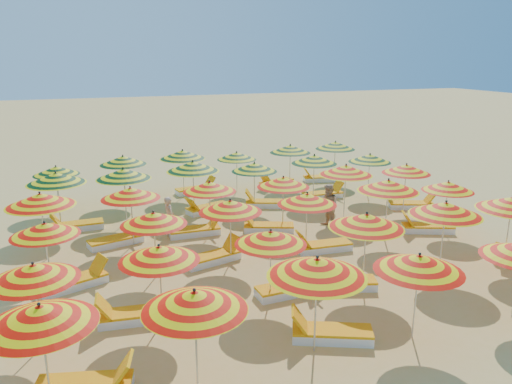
# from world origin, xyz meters

# --- Properties ---
(ground) EXTENTS (120.00, 120.00, 0.00)m
(ground) POSITION_xyz_m (0.00, 0.00, 0.00)
(ground) COLOR tan
(ground) RESTS_ON ground
(umbrella_0) EXTENTS (2.31, 2.31, 2.00)m
(umbrella_0) POSITION_xyz_m (-6.17, -5.98, 1.76)
(umbrella_0) COLOR silver
(umbrella_0) RESTS_ON ground
(umbrella_1) EXTENTS (1.99, 1.99, 2.01)m
(umbrella_1) POSITION_xyz_m (-3.66, -6.39, 1.77)
(umbrella_1) COLOR silver
(umbrella_1) RESTS_ON ground
(umbrella_2) EXTENTS (2.46, 2.46, 2.12)m
(umbrella_2) POSITION_xyz_m (-1.12, -6.05, 1.87)
(umbrella_2) COLOR silver
(umbrella_2) RESTS_ON ground
(umbrella_3) EXTENTS (2.21, 2.21, 1.97)m
(umbrella_3) POSITION_xyz_m (1.10, -6.32, 1.74)
(umbrella_3) COLOR silver
(umbrella_3) RESTS_ON ground
(umbrella_6) EXTENTS (1.91, 1.91, 1.91)m
(umbrella_6) POSITION_xyz_m (-6.39, -3.93, 1.68)
(umbrella_6) COLOR silver
(umbrella_6) RESTS_ON ground
(umbrella_7) EXTENTS (2.35, 2.35, 1.91)m
(umbrella_7) POSITION_xyz_m (-3.86, -3.81, 1.68)
(umbrella_7) COLOR silver
(umbrella_7) RESTS_ON ground
(umbrella_8) EXTENTS (2.25, 2.25, 1.87)m
(umbrella_8) POSITION_xyz_m (-1.14, -3.65, 1.64)
(umbrella_8) COLOR silver
(umbrella_8) RESTS_ON ground
(umbrella_9) EXTENTS (2.50, 2.50, 2.06)m
(umbrella_9) POSITION_xyz_m (1.43, -3.79, 1.81)
(umbrella_9) COLOR silver
(umbrella_9) RESTS_ON ground
(umbrella_10) EXTENTS (2.43, 2.43, 2.09)m
(umbrella_10) POSITION_xyz_m (3.98, -3.72, 1.84)
(umbrella_10) COLOR silver
(umbrella_10) RESTS_ON ground
(umbrella_11) EXTENTS (2.38, 2.38, 2.08)m
(umbrella_11) POSITION_xyz_m (6.13, -3.92, 1.83)
(umbrella_11) COLOR silver
(umbrella_11) RESTS_ON ground
(umbrella_12) EXTENTS (2.21, 2.21, 1.84)m
(umbrella_12) POSITION_xyz_m (-6.30, -1.05, 1.62)
(umbrella_12) COLOR silver
(umbrella_12) RESTS_ON ground
(umbrella_13) EXTENTS (2.09, 2.09, 1.90)m
(umbrella_13) POSITION_xyz_m (-3.58, -1.30, 1.67)
(umbrella_13) COLOR silver
(umbrella_13) RESTS_ON ground
(umbrella_14) EXTENTS (1.93, 1.93, 1.94)m
(umbrella_14) POSITION_xyz_m (-1.35, -1.05, 1.71)
(umbrella_14) COLOR silver
(umbrella_14) RESTS_ON ground
(umbrella_15) EXTENTS (2.02, 2.02, 1.92)m
(umbrella_15) POSITION_xyz_m (1.07, -1.08, 1.69)
(umbrella_15) COLOR silver
(umbrella_15) RESTS_ON ground
(umbrella_16) EXTENTS (2.46, 2.46, 2.10)m
(umbrella_16) POSITION_xyz_m (3.96, -1.07, 1.84)
(umbrella_16) COLOR silver
(umbrella_16) RESTS_ON ground
(umbrella_17) EXTENTS (2.18, 2.18, 1.82)m
(umbrella_17) POSITION_xyz_m (6.34, -1.08, 1.60)
(umbrella_17) COLOR silver
(umbrella_17) RESTS_ON ground
(umbrella_18) EXTENTS (2.49, 2.49, 2.10)m
(umbrella_18) POSITION_xyz_m (-6.47, 1.02, 1.85)
(umbrella_18) COLOR silver
(umbrella_18) RESTS_ON ground
(umbrella_19) EXTENTS (2.10, 2.10, 1.95)m
(umbrella_19) POSITION_xyz_m (-3.89, 1.34, 1.72)
(umbrella_19) COLOR silver
(umbrella_19) RESTS_ON ground
(umbrella_20) EXTENTS (1.80, 1.80, 1.88)m
(umbrella_20) POSITION_xyz_m (-1.30, 1.45, 1.66)
(umbrella_20) COLOR silver
(umbrella_20) RESTS_ON ground
(umbrella_21) EXTENTS (1.88, 1.88, 1.92)m
(umbrella_21) POSITION_xyz_m (1.21, 1.07, 1.69)
(umbrella_21) COLOR silver
(umbrella_21) RESTS_ON ground
(umbrella_22) EXTENTS (2.45, 2.45, 2.08)m
(umbrella_22) POSITION_xyz_m (3.84, 1.42, 1.83)
(umbrella_22) COLOR silver
(umbrella_22) RESTS_ON ground
(umbrella_23) EXTENTS (2.02, 2.02, 1.93)m
(umbrella_23) POSITION_xyz_m (6.39, 1.28, 1.70)
(umbrella_23) COLOR silver
(umbrella_23) RESTS_ON ground
(umbrella_24) EXTENTS (2.11, 2.11, 2.10)m
(umbrella_24) POSITION_xyz_m (-6.09, 3.64, 1.85)
(umbrella_24) COLOR silver
(umbrella_24) RESTS_ON ground
(umbrella_25) EXTENTS (2.31, 2.31, 2.07)m
(umbrella_25) POSITION_xyz_m (-3.86, 3.65, 1.82)
(umbrella_25) COLOR silver
(umbrella_25) RESTS_ON ground
(umbrella_26) EXTENTS (2.39, 2.39, 2.11)m
(umbrella_26) POSITION_xyz_m (-1.30, 3.83, 1.86)
(umbrella_26) COLOR silver
(umbrella_26) RESTS_ON ground
(umbrella_27) EXTENTS (2.19, 2.19, 1.90)m
(umbrella_27) POSITION_xyz_m (1.10, 3.69, 1.67)
(umbrella_27) COLOR silver
(umbrella_27) RESTS_ON ground
(umbrella_28) EXTENTS (2.31, 2.31, 2.00)m
(umbrella_28) POSITION_xyz_m (3.77, 3.84, 1.76)
(umbrella_28) COLOR silver
(umbrella_28) RESTS_ON ground
(umbrella_29) EXTENTS (2.30, 2.30, 1.90)m
(umbrella_29) POSITION_xyz_m (6.27, 3.62, 1.67)
(umbrella_29) COLOR silver
(umbrella_29) RESTS_ON ground
(umbrella_30) EXTENTS (1.76, 1.76, 1.83)m
(umbrella_30) POSITION_xyz_m (-6.16, 5.99, 1.61)
(umbrella_30) COLOR silver
(umbrella_30) RESTS_ON ground
(umbrella_31) EXTENTS (2.17, 2.17, 2.00)m
(umbrella_31) POSITION_xyz_m (-3.61, 6.36, 1.76)
(umbrella_31) COLOR silver
(umbrella_31) RESTS_ON ground
(umbrella_32) EXTENTS (1.96, 1.96, 2.05)m
(umbrella_32) POSITION_xyz_m (-1.13, 6.47, 1.81)
(umbrella_32) COLOR silver
(umbrella_32) RESTS_ON ground
(umbrella_33) EXTENTS (1.83, 1.83, 1.83)m
(umbrella_33) POSITION_xyz_m (1.23, 6.33, 1.61)
(umbrella_33) COLOR silver
(umbrella_33) RESTS_ON ground
(umbrella_34) EXTENTS (2.20, 2.20, 1.98)m
(umbrella_34) POSITION_xyz_m (3.82, 6.38, 1.75)
(umbrella_34) COLOR silver
(umbrella_34) RESTS_ON ground
(umbrella_35) EXTENTS (2.39, 2.39, 1.99)m
(umbrella_35) POSITION_xyz_m (6.18, 6.45, 1.75)
(umbrella_35) COLOR silver
(umbrella_35) RESTS_ON ground
(lounger_1) EXTENTS (1.82, 1.24, 0.69)m
(lounger_1) POSITION_xyz_m (-0.61, -5.78, 0.15)
(lounger_1) COLOR white
(lounger_1) RESTS_ON ground
(lounger_3) EXTENTS (1.79, 0.78, 0.69)m
(lounger_3) POSITION_xyz_m (-4.45, -3.56, 0.15)
(lounger_3) COLOR white
(lounger_3) RESTS_ON ground
(lounger_4) EXTENTS (1.76, 0.67, 0.69)m
(lounger_4) POSITION_xyz_m (-0.54, -3.55, 0.15)
(lounger_4) COLOR white
(lounger_4) RESTS_ON ground
(lounger_5) EXTENTS (1.83, 1.10, 0.69)m
(lounger_5) POSITION_xyz_m (0.84, -3.70, 0.15)
(lounger_5) COLOR white
(lounger_5) RESTS_ON ground
(lounger_7) EXTENTS (1.83, 1.13, 0.69)m
(lounger_7) POSITION_xyz_m (-5.70, -1.25, 0.15)
(lounger_7) COLOR white
(lounger_7) RESTS_ON ground
(lounger_8) EXTENTS (1.82, 1.02, 0.69)m
(lounger_8) POSITION_xyz_m (-1.86, -0.91, 0.15)
(lounger_8) COLOR white
(lounger_8) RESTS_ON ground
(lounger_9) EXTENTS (1.77, 0.70, 0.69)m
(lounger_9) POSITION_xyz_m (1.57, -1.24, 0.15)
(lounger_9) COLOR white
(lounger_9) RESTS_ON ground
(lounger_10) EXTENTS (1.82, 1.19, 0.69)m
(lounger_10) POSITION_xyz_m (5.74, -0.92, 0.15)
(lounger_10) COLOR white
(lounger_10) RESTS_ON ground
(lounger_11) EXTENTS (1.82, 1.01, 0.69)m
(lounger_11) POSITION_xyz_m (-4.39, 1.51, 0.15)
(lounger_11) COLOR white
(lounger_11) RESTS_ON ground
(lounger_12) EXTENTS (1.75, 0.62, 0.69)m
(lounger_12) POSITION_xyz_m (-1.80, 1.50, 0.15)
(lounger_12) COLOR white
(lounger_12) RESTS_ON ground
(lounger_13) EXTENTS (1.82, 1.17, 0.69)m
(lounger_13) POSITION_xyz_m (0.61, 1.01, 0.15)
(lounger_13) COLOR white
(lounger_13) RESTS_ON ground
(lounger_14) EXTENTS (1.82, 1.22, 0.69)m
(lounger_14) POSITION_xyz_m (6.98, 1.50, 0.15)
(lounger_14) COLOR white
(lounger_14) RESTS_ON ground
(lounger_15) EXTENTS (1.75, 0.62, 0.69)m
(lounger_15) POSITION_xyz_m (-5.59, 3.45, 0.15)
(lounger_15) COLOR white
(lounger_15) RESTS_ON ground
(lounger_16) EXTENTS (1.83, 1.06, 0.69)m
(lounger_16) POSITION_xyz_m (-0.80, 3.82, 0.15)
(lounger_16) COLOR white
(lounger_16) RESTS_ON ground
(lounger_17) EXTENTS (1.82, 1.17, 0.69)m
(lounger_17) POSITION_xyz_m (1.61, 3.71, 0.15)
(lounger_17) COLOR white
(lounger_17) RESTS_ON ground
(lounger_18) EXTENTS (1.75, 0.63, 0.69)m
(lounger_18) POSITION_xyz_m (4.37, 4.06, 0.15)
(lounger_18) COLOR white
(lounger_18) RESTS_ON ground
(lounger_19) EXTENTS (1.79, 0.80, 0.69)m
(lounger_19) POSITION_xyz_m (-0.54, 6.69, 0.15)
(lounger_19) COLOR white
(lounger_19) RESTS_ON ground
(lounger_20) EXTENTS (1.83, 1.15, 0.69)m
(lounger_20) POSITION_xyz_m (3.22, 6.61, 0.15)
(lounger_20) COLOR white
(lounger_20) RESTS_ON ground
(lounger_21) EXTENTS (1.82, 0.98, 0.69)m
(lounger_21) POSITION_xyz_m (5.58, 6.69, 0.15)
(lounger_21) COLOR white
(lounger_21) RESTS_ON ground
(beachgoer_a) EXTENTS (0.43, 0.57, 1.41)m
(beachgoer_a) POSITION_xyz_m (-2.67, 1.56, 0.71)
(beachgoer_a) COLOR tan
(beachgoer_a) RESTS_ON ground
(beachgoer_b) EXTENTS (0.66, 0.82, 1.56)m
(beachgoer_b) POSITION_xyz_m (2.75, 0.64, 0.78)
(beachgoer_b) COLOR tan
(beachgoer_b) RESTS_ON ground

